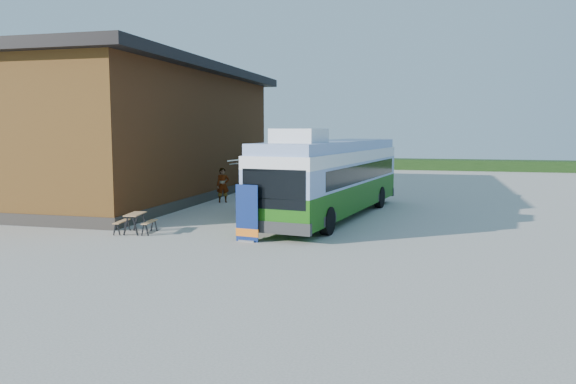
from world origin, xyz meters
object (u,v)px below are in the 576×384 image
(bus, at_px, (332,175))
(slurry_tanker, at_px, (286,174))
(banner, at_px, (247,219))
(person_b, at_px, (345,194))
(person_a, at_px, (223,185))
(picnic_table, at_px, (135,218))

(bus, height_order, slurry_tanker, bus)
(banner, xyz_separation_m, person_b, (2.35, 7.08, 0.17))
(banner, distance_m, person_a, 10.94)
(picnic_table, relative_size, person_a, 0.80)
(picnic_table, bearing_deg, slurry_tanker, 74.61)
(bus, xyz_separation_m, person_b, (0.44, 0.79, -0.90))
(picnic_table, height_order, slurry_tanker, slurry_tanker)
(bus, bearing_deg, picnic_table, -129.82)
(bus, bearing_deg, person_b, 69.66)
(banner, height_order, slurry_tanker, banner)
(picnic_table, distance_m, person_b, 9.60)
(picnic_table, relative_size, person_b, 0.75)
(person_a, height_order, slurry_tanker, slurry_tanker)
(picnic_table, bearing_deg, person_a, 82.09)
(picnic_table, height_order, person_a, person_a)
(person_a, bearing_deg, picnic_table, -115.04)
(banner, bearing_deg, picnic_table, -177.40)
(bus, distance_m, picnic_table, 8.83)
(picnic_table, relative_size, slurry_tanker, 0.30)
(banner, relative_size, picnic_table, 1.35)
(person_a, height_order, person_b, person_b)
(banner, height_order, picnic_table, banner)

